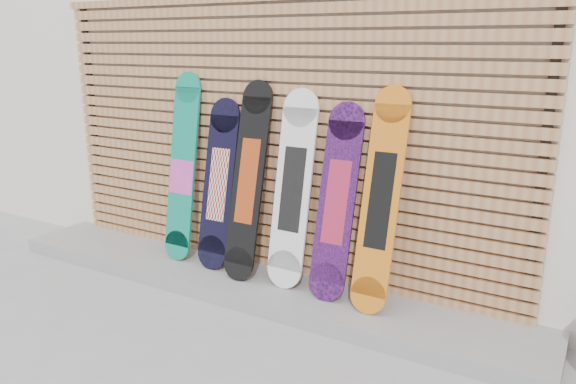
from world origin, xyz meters
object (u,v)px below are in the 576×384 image
at_px(snowboard_3, 293,190).
at_px(snowboard_4, 337,202).
at_px(snowboard_5, 381,201).
at_px(snowboard_0, 183,169).
at_px(snowboard_1, 219,185).
at_px(snowboard_2, 248,181).

height_order(snowboard_3, snowboard_4, snowboard_3).
relative_size(snowboard_3, snowboard_5, 0.97).
distance_m(snowboard_0, snowboard_4, 1.46).
relative_size(snowboard_1, snowboard_4, 0.98).
distance_m(snowboard_0, snowboard_1, 0.39).
relative_size(snowboard_0, snowboard_1, 1.14).
bearing_deg(snowboard_0, snowboard_2, -3.39).
bearing_deg(snowboard_3, snowboard_5, -2.81).
xyz_separation_m(snowboard_1, snowboard_3, (0.70, -0.01, 0.05)).
bearing_deg(snowboard_4, snowboard_0, 178.91).
xyz_separation_m(snowboard_0, snowboard_4, (1.46, -0.03, -0.07)).
xyz_separation_m(snowboard_2, snowboard_5, (1.10, -0.00, 0.00)).
bearing_deg(snowboard_1, snowboard_0, 179.28).
bearing_deg(snowboard_2, snowboard_4, 1.03).
xyz_separation_m(snowboard_3, snowboard_4, (0.38, -0.02, -0.04)).
bearing_deg(snowboard_4, snowboard_5, -2.98).
distance_m(snowboard_0, snowboard_5, 1.80).
height_order(snowboard_1, snowboard_4, snowboard_4).
height_order(snowboard_0, snowboard_4, snowboard_0).
bearing_deg(snowboard_3, snowboard_4, -2.65).
distance_m(snowboard_0, snowboard_3, 1.08).
relative_size(snowboard_1, snowboard_5, 0.90).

